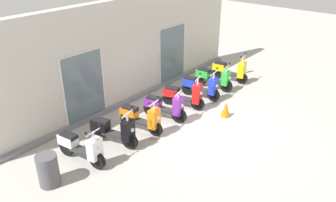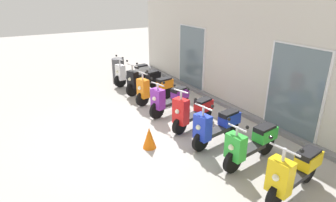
% 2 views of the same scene
% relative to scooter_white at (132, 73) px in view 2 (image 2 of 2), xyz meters
% --- Properties ---
extents(ground_plane, '(40.00, 40.00, 0.00)m').
position_rel_scooter_white_xyz_m(ground_plane, '(3.69, -1.29, -0.45)').
color(ground_plane, '#A8A39E').
extents(storefront_facade, '(11.38, 0.50, 3.63)m').
position_rel_scooter_white_xyz_m(storefront_facade, '(3.69, 1.90, 1.30)').
color(storefront_facade, beige).
rests_on(storefront_facade, ground_plane).
extents(scooter_white, '(0.59, 1.60, 1.21)m').
position_rel_scooter_white_xyz_m(scooter_white, '(0.00, 0.00, 0.00)').
color(scooter_white, black).
rests_on(scooter_white, ground_plane).
extents(scooter_black, '(0.75, 1.55, 1.24)m').
position_rel_scooter_white_xyz_m(scooter_black, '(1.11, -0.04, 0.03)').
color(scooter_black, black).
rests_on(scooter_black, ground_plane).
extents(scooter_orange, '(0.63, 1.50, 1.22)m').
position_rel_scooter_white_xyz_m(scooter_orange, '(2.14, -0.13, 0.03)').
color(scooter_orange, black).
rests_on(scooter_orange, ground_plane).
extents(scooter_purple, '(0.70, 1.53, 1.17)m').
position_rel_scooter_white_xyz_m(scooter_purple, '(3.19, -0.18, 0.03)').
color(scooter_purple, black).
rests_on(scooter_purple, ground_plane).
extents(scooter_red, '(0.73, 1.53, 1.29)m').
position_rel_scooter_white_xyz_m(scooter_red, '(4.27, -0.12, 0.01)').
color(scooter_red, black).
rests_on(scooter_red, ground_plane).
extents(scooter_blue, '(0.62, 1.55, 1.22)m').
position_rel_scooter_white_xyz_m(scooter_blue, '(5.27, -0.13, 0.03)').
color(scooter_blue, black).
rests_on(scooter_blue, ground_plane).
extents(scooter_green, '(0.55, 1.61, 1.13)m').
position_rel_scooter_white_xyz_m(scooter_green, '(6.27, -0.02, 0.01)').
color(scooter_green, black).
rests_on(scooter_green, ground_plane).
extents(scooter_yellow, '(0.61, 1.56, 1.24)m').
position_rel_scooter_white_xyz_m(scooter_yellow, '(7.37, -0.11, 0.02)').
color(scooter_yellow, black).
rests_on(scooter_yellow, ground_plane).
extents(trash_bin, '(0.51, 0.51, 0.83)m').
position_rel_scooter_white_xyz_m(trash_bin, '(-1.08, -0.15, -0.04)').
color(trash_bin, '#4C4C51').
rests_on(trash_bin, ground_plane).
extents(traffic_cone, '(0.32, 0.32, 0.52)m').
position_rel_scooter_white_xyz_m(traffic_cone, '(4.63, -1.59, -0.19)').
color(traffic_cone, orange).
rests_on(traffic_cone, ground_plane).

